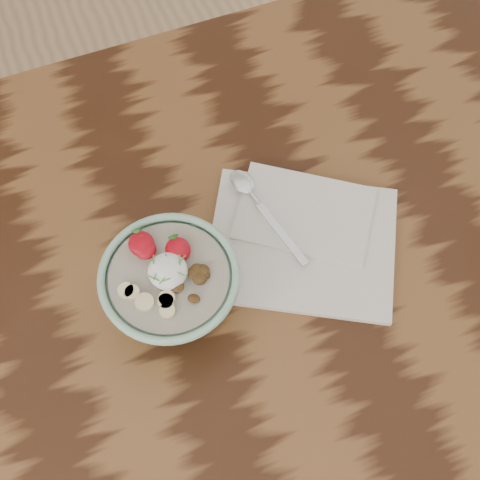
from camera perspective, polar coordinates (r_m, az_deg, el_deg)
name	(u,v)px	position (r cm, az deg, el deg)	size (l,w,h in cm)	color
table	(303,265)	(105.05, 5.39, -2.12)	(160.00, 90.00, 75.00)	#33190C
breakfast_bowl	(171,287)	(86.86, -5.89, -4.02)	(17.86, 17.86, 11.96)	#8DBEA1
napkin	(303,237)	(95.96, 5.36, 0.28)	(33.12, 31.14, 1.61)	silver
spoon	(252,194)	(97.40, 1.01, 3.91)	(6.06, 18.18, 0.95)	silver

